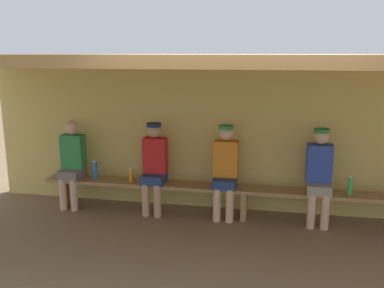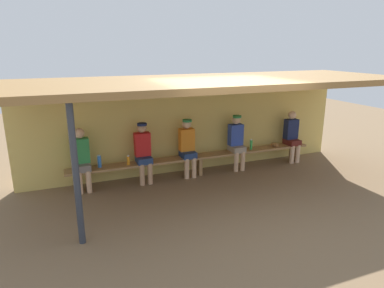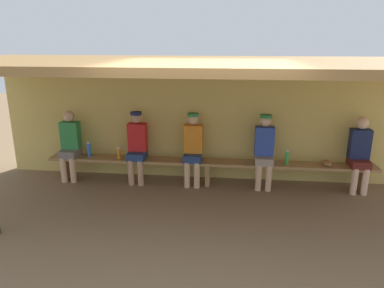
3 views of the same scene
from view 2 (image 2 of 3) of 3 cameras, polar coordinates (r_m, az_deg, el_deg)
ground_plane at (r=6.91m, az=6.11°, el=-9.23°), size 24.00×24.00×0.00m
back_wall at (r=8.28m, az=-0.07°, el=3.17°), size 8.00×0.20×2.20m
dugout_roof at (r=6.92m, az=3.95°, el=10.36°), size 8.00×2.80×0.12m
support_post at (r=5.29m, az=-18.82°, el=-5.13°), size 0.10×0.10×2.20m
bench at (r=8.07m, az=1.11°, el=-2.43°), size 6.00×0.36×0.46m
player_leftmost at (r=7.41m, az=-18.01°, el=-2.14°), size 0.34×0.42×1.34m
player_in_white at (r=8.39m, az=7.47°, el=0.72°), size 0.34×0.42×1.34m
player_in_red at (r=9.29m, az=16.40°, el=1.57°), size 0.34×0.42×1.34m
player_in_blue at (r=7.57m, az=-8.18°, el=-0.97°), size 0.34×0.42×1.34m
player_rightmost at (r=7.87m, az=-0.76°, el=-0.17°), size 0.34×0.42×1.34m
water_bottle_blue at (r=7.52m, az=-10.60°, el=-2.70°), size 0.06×0.06×0.21m
water_bottle_orange at (r=7.50m, az=-15.24°, el=-2.79°), size 0.08×0.08×0.28m
water_bottle_green at (r=8.62m, az=9.87°, el=-0.09°), size 0.06×0.06×0.26m
baseball_glove_tan at (r=9.02m, az=13.68°, el=-0.12°), size 0.18×0.25×0.09m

